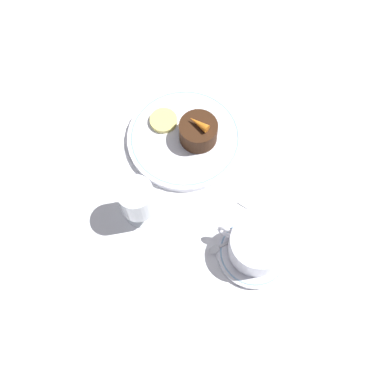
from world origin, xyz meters
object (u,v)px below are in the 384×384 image
(dinner_plate, at_px, (185,138))
(fork, at_px, (263,176))
(dessert_cake, at_px, (198,132))
(coffee_cup, at_px, (257,245))
(wine_glass, at_px, (137,200))

(dinner_plate, distance_m, fork, 0.18)
(dinner_plate, relative_size, fork, 1.19)
(dinner_plate, distance_m, dessert_cake, 0.04)
(coffee_cup, height_order, wine_glass, wine_glass)
(wine_glass, xyz_separation_m, dessert_cake, (-0.03, -0.19, -0.03))
(fork, xyz_separation_m, dessert_cake, (0.15, -0.02, 0.03))
(dessert_cake, bearing_deg, dinner_plate, 19.31)
(dinner_plate, relative_size, coffee_cup, 1.87)
(dinner_plate, height_order, dessert_cake, dessert_cake)
(dinner_plate, xyz_separation_m, fork, (-0.17, 0.01, -0.01))
(dinner_plate, height_order, wine_glass, wine_glass)
(coffee_cup, bearing_deg, dinner_plate, -36.81)
(wine_glass, xyz_separation_m, fork, (-0.18, -0.17, -0.07))
(dinner_plate, bearing_deg, wine_glass, 87.14)
(dinner_plate, bearing_deg, dessert_cake, -160.69)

